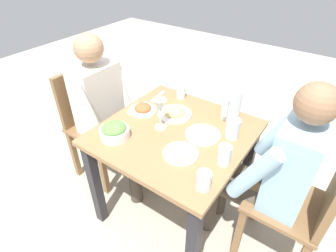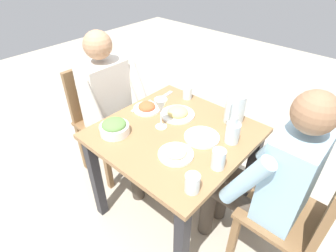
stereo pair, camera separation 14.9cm
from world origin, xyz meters
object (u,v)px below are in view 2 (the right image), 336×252
Objects in this scene: salad_bowl at (114,127)px; plate_rice_curry at (147,107)px; plate_fries at (178,113)px; water_glass_near_left at (187,93)px; wine_glass at (161,107)px; water_pitcher at (235,108)px; plate_yoghurt at (202,136)px; plate_beans at (176,153)px; water_glass_near_right at (218,159)px; oil_carafe at (232,134)px; dining_table at (175,148)px; diner_near at (115,108)px; chair_near at (100,114)px; water_glass_center at (192,183)px; chair_far at (301,217)px; diner_far at (269,177)px.

plate_rice_curry is (-0.31, -0.04, -0.02)m from salad_bowl.
salad_bowl is 0.79× the size of plate_fries.
wine_glass is (0.38, 0.10, 0.10)m from water_glass_near_left.
plate_fries is at bearing -58.86° from water_pitcher.
plate_yoghurt is at bearing 126.41° from salad_bowl.
water_glass_near_right is at bearing 108.83° from plate_beans.
wine_glass reaches higher than oil_carafe.
wine_glass is (0.08, 0.21, 0.12)m from plate_rice_curry.
plate_yoghurt reaches higher than dining_table.
water_glass_near_left is (-0.37, 0.37, 0.11)m from diner_near.
dining_table is 0.22m from plate_yoghurt.
chair_near is 1.12m from oil_carafe.
water_glass_near_left is at bearing 174.35° from salad_bowl.
plate_yoghurt is (-0.06, 0.93, 0.23)m from chair_near.
water_glass_near_left is at bearing -139.88° from water_glass_center.
chair_far is 0.75× the size of diner_far.
plate_rice_curry is at bearing -81.96° from oil_carafe.
diner_near reaches higher than water_glass_near_left.
wine_glass is at bearing 88.53° from diner_near.
plate_fries is at bearing -144.81° from dining_table.
dining_table is at bearing 35.19° from plate_fries.
chair_near is at bearing -90.00° from diner_near.
water_pitcher reaches higher than water_glass_center.
water_glass_near_left reaches higher than plate_yoghurt.
diner_near reaches higher than wine_glass.
dining_table is at bearing -129.43° from water_glass_center.
diner_near is 0.54m from water_glass_near_left.
water_glass_near_right is (0.44, 0.55, 0.01)m from water_glass_near_left.
diner_near is 0.97m from water_glass_center.
plate_yoghurt is (0.09, 0.26, -0.01)m from plate_fries.
diner_near is at bearing -75.86° from plate_rice_curry.
dining_table is 0.34m from plate_rice_curry.
plate_fries reaches higher than plate_beans.
dining_table is at bearing -103.41° from water_glass_near_right.
diner_near is 1.14m from diner_far.
chair_far is 4.59× the size of wine_glass.
plate_yoghurt is 2.17× the size of water_glass_center.
diner_far reaches higher than plate_fries.
oil_carafe is at bearing -99.90° from diner_far.
oil_carafe is (0.22, 0.49, 0.01)m from water_glass_near_left.
water_glass_center is at bearing 29.56° from plate_yoghurt.
dining_table is at bearing 79.18° from plate_rice_curry.
diner_far is 0.67m from plate_fries.
water_glass_near_right is 0.66× the size of oil_carafe.
diner_near is at bearing -127.34° from salad_bowl.
chair_far is 5.19× the size of salad_bowl.
chair_far reaches higher than plate_beans.
plate_fries is 0.21m from wine_glass.
diner_near is at bearing -91.47° from wine_glass.
wine_glass is at bearing -67.21° from oil_carafe.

